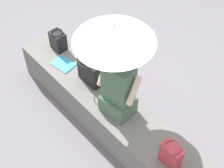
# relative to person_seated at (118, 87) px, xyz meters

# --- Properties ---
(ground_plane) EXTENTS (14.00, 14.00, 0.00)m
(ground_plane) POSITION_rel_person_seated_xyz_m (0.21, -0.01, -0.88)
(ground_plane) COLOR slate
(stone_bench) EXTENTS (2.82, 0.53, 0.49)m
(stone_bench) POSITION_rel_person_seated_xyz_m (0.21, -0.01, -0.64)
(stone_bench) COLOR slate
(stone_bench) RESTS_ON ground
(person_seated) EXTENTS (0.49, 0.32, 0.90)m
(person_seated) POSITION_rel_person_seated_xyz_m (0.00, 0.00, 0.00)
(person_seated) COLOR #47664C
(person_seated) RESTS_ON stone_bench
(parasol) EXTENTS (0.81, 0.81, 1.16)m
(parasol) POSITION_rel_person_seated_xyz_m (0.10, -0.03, 0.65)
(parasol) COLOR #B7B7BC
(parasol) RESTS_ON stone_bench
(handbag_black) EXTENTS (0.32, 0.23, 0.35)m
(handbag_black) POSITION_rel_person_seated_xyz_m (0.55, -0.03, -0.21)
(handbag_black) COLOR black
(handbag_black) RESTS_ON stone_bench
(tote_bag_canvas) EXTENTS (0.20, 0.15, 0.28)m
(tote_bag_canvas) POSITION_rel_person_seated_xyz_m (1.28, -0.10, -0.26)
(tote_bag_canvas) COLOR black
(tote_bag_canvas) RESTS_ON stone_bench
(shoulder_bag_spare) EXTENTS (0.22, 0.16, 0.30)m
(shoulder_bag_spare) POSITION_rel_person_seated_xyz_m (-0.83, 0.05, -0.24)
(shoulder_bag_spare) COLOR #B2333D
(shoulder_bag_spare) RESTS_ON stone_bench
(magazine) EXTENTS (0.31, 0.25, 0.01)m
(magazine) POSITION_rel_person_seated_xyz_m (0.99, 0.04, -0.38)
(magazine) COLOR #339ED1
(magazine) RESTS_ON stone_bench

